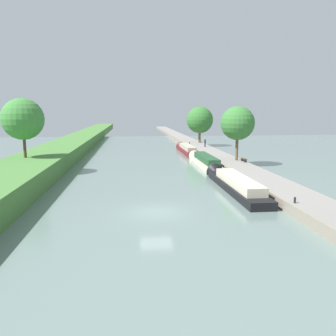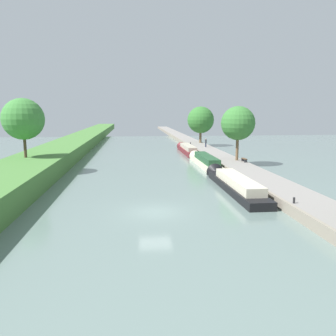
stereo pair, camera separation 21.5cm
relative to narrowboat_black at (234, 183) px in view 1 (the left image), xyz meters
The scene contains 13 objects.
ground_plane 10.75m from the narrowboat_black, 139.59° to the right, with size 160.00×160.00×0.00m, color slate.
right_towpath 7.88m from the narrowboat_black, 61.97° to the right, with size 3.88×260.00×0.81m.
stone_quay 7.15m from the narrowboat_black, 76.74° to the right, with size 0.25×260.00×0.86m.
narrowboat_black is the anchor object (origin of this frame).
narrowboat_cream 14.66m from the narrowboat_black, 89.04° to the left, with size 1.91×14.93×2.13m.
narrowboat_maroon 30.07m from the narrowboat_black, 89.60° to the left, with size 1.86×15.43×2.01m.
tree_rightbank_midnear 15.58m from the narrowboat_black, 71.40° to the left, with size 4.67×4.67×7.49m.
tree_rightbank_midfar 41.68m from the narrowboat_black, 83.17° to the left, with size 5.76×5.76×7.83m.
tree_leftbank_downstream 25.25m from the narrowboat_black, 156.62° to the left, with size 4.85×4.85×6.97m.
person_walking 32.19m from the narrowboat_black, 82.60° to the left, with size 0.34×0.34×1.66m.
mooring_bollard_near 8.71m from the narrowboat_black, 76.26° to the right, with size 0.16×0.16×0.45m.
mooring_bollard_far 37.18m from the narrowboat_black, 86.82° to the left, with size 0.16×0.16×0.45m.
park_bench 13.32m from the narrowboat_black, 67.03° to the left, with size 0.44×1.50×0.47m.
Camera 1 is at (-1.77, -24.58, 7.52)m, focal length 36.01 mm.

